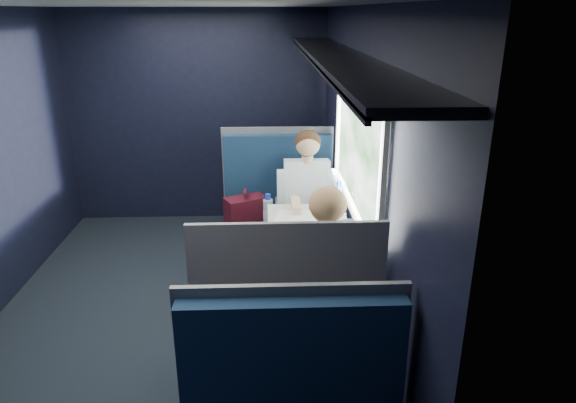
{
  "coord_description": "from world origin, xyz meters",
  "views": [
    {
      "loc": [
        0.75,
        -3.52,
        2.26
      ],
      "look_at": [
        0.9,
        0.0,
        0.95
      ],
      "focal_mm": 32.0,
      "sensor_mm": 36.0,
      "label": 1
    }
  ],
  "objects_px": {
    "woman": "(325,274)",
    "cup": "(324,203)",
    "seat_bay_near": "(277,222)",
    "laptop": "(354,221)",
    "seat_bay_far": "(286,334)",
    "seat_row_front": "(277,191)",
    "man": "(307,198)",
    "table": "(306,237)",
    "bottle_small": "(339,196)"
  },
  "relations": [
    {
      "from": "bottle_small",
      "to": "seat_row_front",
      "type": "bearing_deg",
      "value": 108.9
    },
    {
      "from": "seat_bay_near",
      "to": "laptop",
      "type": "bearing_deg",
      "value": -59.2
    },
    {
      "from": "seat_row_front",
      "to": "man",
      "type": "relative_size",
      "value": 0.88
    },
    {
      "from": "seat_bay_near",
      "to": "seat_row_front",
      "type": "distance_m",
      "value": 0.93
    },
    {
      "from": "seat_bay_near",
      "to": "seat_bay_far",
      "type": "distance_m",
      "value": 1.74
    },
    {
      "from": "woman",
      "to": "cup",
      "type": "xyz_separation_m",
      "value": [
        0.11,
        1.1,
        0.06
      ]
    },
    {
      "from": "seat_bay_far",
      "to": "woman",
      "type": "relative_size",
      "value": 0.95
    },
    {
      "from": "bottle_small",
      "to": "cup",
      "type": "relative_size",
      "value": 2.52
    },
    {
      "from": "woman",
      "to": "cup",
      "type": "relative_size",
      "value": 14.5
    },
    {
      "from": "seat_bay_near",
      "to": "laptop",
      "type": "distance_m",
      "value": 1.14
    },
    {
      "from": "seat_row_front",
      "to": "table",
      "type": "bearing_deg",
      "value": -84.2
    },
    {
      "from": "seat_row_front",
      "to": "laptop",
      "type": "xyz_separation_m",
      "value": [
        0.53,
        -1.85,
        0.4
      ]
    },
    {
      "from": "bottle_small",
      "to": "seat_bay_near",
      "type": "bearing_deg",
      "value": 136.16
    },
    {
      "from": "seat_bay_far",
      "to": "seat_row_front",
      "type": "xyz_separation_m",
      "value": [
        0.0,
        2.67,
        -0.0
      ]
    },
    {
      "from": "seat_row_front",
      "to": "bottle_small",
      "type": "height_order",
      "value": "seat_row_front"
    },
    {
      "from": "man",
      "to": "woman",
      "type": "height_order",
      "value": "same"
    },
    {
      "from": "seat_bay_far",
      "to": "bottle_small",
      "type": "xyz_separation_m",
      "value": [
        0.48,
        1.27,
        0.43
      ]
    },
    {
      "from": "seat_bay_near",
      "to": "seat_bay_far",
      "type": "bearing_deg",
      "value": -89.5
    },
    {
      "from": "seat_bay_far",
      "to": "laptop",
      "type": "bearing_deg",
      "value": 56.99
    },
    {
      "from": "seat_bay_near",
      "to": "seat_bay_far",
      "type": "xyz_separation_m",
      "value": [
        0.02,
        -1.74,
        -0.01
      ]
    },
    {
      "from": "seat_bay_near",
      "to": "laptop",
      "type": "height_order",
      "value": "seat_bay_near"
    },
    {
      "from": "table",
      "to": "seat_bay_far",
      "type": "xyz_separation_m",
      "value": [
        -0.18,
        -0.87,
        -0.25
      ]
    },
    {
      "from": "seat_bay_near",
      "to": "seat_row_front",
      "type": "bearing_deg",
      "value": 89.07
    },
    {
      "from": "woman",
      "to": "table",
      "type": "bearing_deg",
      "value": 95.45
    },
    {
      "from": "table",
      "to": "cup",
      "type": "bearing_deg",
      "value": 65.32
    },
    {
      "from": "man",
      "to": "bottle_small",
      "type": "xyz_separation_m",
      "value": [
        0.23,
        -0.3,
        0.12
      ]
    },
    {
      "from": "woman",
      "to": "bottle_small",
      "type": "bearing_deg",
      "value": 78.21
    },
    {
      "from": "seat_bay_near",
      "to": "seat_row_front",
      "type": "xyz_separation_m",
      "value": [
        0.02,
        0.93,
        -0.01
      ]
    },
    {
      "from": "table",
      "to": "laptop",
      "type": "distance_m",
      "value": 0.38
    },
    {
      "from": "seat_bay_near",
      "to": "man",
      "type": "relative_size",
      "value": 0.95
    },
    {
      "from": "seat_bay_far",
      "to": "cup",
      "type": "height_order",
      "value": "seat_bay_far"
    },
    {
      "from": "table",
      "to": "cup",
      "type": "relative_size",
      "value": 10.97
    },
    {
      "from": "seat_bay_near",
      "to": "cup",
      "type": "height_order",
      "value": "seat_bay_near"
    },
    {
      "from": "seat_bay_far",
      "to": "woman",
      "type": "bearing_deg",
      "value": 33.82
    },
    {
      "from": "laptop",
      "to": "cup",
      "type": "distance_m",
      "value": 0.47
    },
    {
      "from": "seat_row_front",
      "to": "bottle_small",
      "type": "bearing_deg",
      "value": -71.1
    },
    {
      "from": "table",
      "to": "bottle_small",
      "type": "relative_size",
      "value": 4.35
    },
    {
      "from": "seat_bay_near",
      "to": "cup",
      "type": "bearing_deg",
      "value": -52.03
    },
    {
      "from": "seat_bay_near",
      "to": "cup",
      "type": "relative_size",
      "value": 13.82
    },
    {
      "from": "table",
      "to": "laptop",
      "type": "height_order",
      "value": "laptop"
    },
    {
      "from": "table",
      "to": "woman",
      "type": "distance_m",
      "value": 0.71
    },
    {
      "from": "woman",
      "to": "cup",
      "type": "distance_m",
      "value": 1.1
    },
    {
      "from": "woman",
      "to": "seat_bay_far",
      "type": "bearing_deg",
      "value": -146.18
    },
    {
      "from": "man",
      "to": "bottle_small",
      "type": "relative_size",
      "value": 5.75
    },
    {
      "from": "seat_row_front",
      "to": "woman",
      "type": "distance_m",
      "value": 2.54
    },
    {
      "from": "seat_bay_near",
      "to": "laptop",
      "type": "relative_size",
      "value": 3.46
    },
    {
      "from": "woman",
      "to": "laptop",
      "type": "bearing_deg",
      "value": 66.53
    },
    {
      "from": "seat_row_front",
      "to": "bottle_small",
      "type": "xyz_separation_m",
      "value": [
        0.48,
        -1.4,
        0.43
      ]
    },
    {
      "from": "woman",
      "to": "bottle_small",
      "type": "xyz_separation_m",
      "value": [
        0.23,
        1.1,
        0.11
      ]
    },
    {
      "from": "seat_bay_far",
      "to": "cup",
      "type": "xyz_separation_m",
      "value": [
        0.36,
        1.26,
        0.37
      ]
    }
  ]
}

